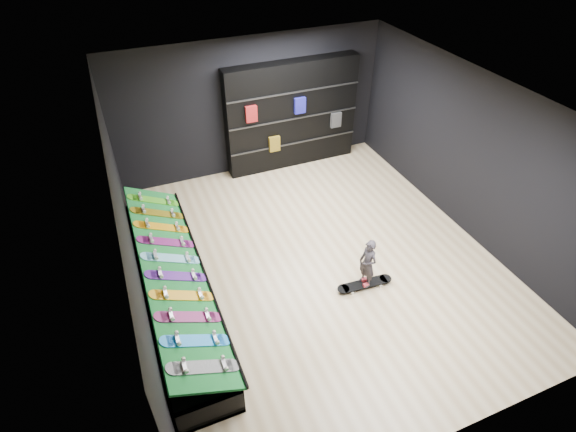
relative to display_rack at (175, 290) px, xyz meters
name	(u,v)px	position (x,y,z in m)	size (l,w,h in m)	color
floor	(318,259)	(2.55, 0.00, -0.25)	(6.00, 7.00, 0.01)	beige
ceiling	(326,103)	(2.55, 0.00, 2.75)	(6.00, 7.00, 0.01)	white
wall_back	(251,107)	(2.55, 3.50, 1.25)	(6.00, 0.02, 3.00)	black
wall_front	(469,369)	(2.55, -3.50, 1.25)	(6.00, 0.02, 3.00)	black
wall_left	(129,238)	(-0.45, 0.00, 1.25)	(0.02, 7.00, 3.00)	black
wall_right	(471,155)	(5.55, 0.00, 1.25)	(0.02, 7.00, 3.00)	black
display_rack	(175,290)	(0.00, 0.00, 0.00)	(0.90, 4.50, 0.50)	black
turf_ramp	(173,268)	(0.05, 0.00, 0.46)	(1.00, 4.50, 0.04)	#0F6022
back_shelving	(292,115)	(3.43, 3.32, 0.97)	(3.04, 0.36, 2.43)	black
floor_skateboard	(365,285)	(2.99, -0.91, -0.21)	(0.98, 0.22, 0.09)	black
child	(367,272)	(2.99, -0.91, 0.11)	(0.21, 0.15, 0.55)	black
display_board_0	(204,367)	(0.06, -1.90, 0.49)	(0.98, 0.22, 0.09)	black
display_board_1	(196,341)	(0.06, -1.48, 0.49)	(0.98, 0.22, 0.09)	blue
display_board_2	(189,317)	(0.06, -1.06, 0.49)	(0.98, 0.22, 0.09)	#E5198C
display_board_3	(182,295)	(0.06, -0.63, 0.49)	(0.98, 0.22, 0.09)	yellow
display_board_4	(177,276)	(0.06, -0.21, 0.49)	(0.98, 0.22, 0.09)	purple
display_board_5	(171,258)	(0.06, 0.21, 0.49)	(0.98, 0.22, 0.09)	#0CB2E5
display_board_6	(166,242)	(0.06, 0.63, 0.49)	(0.98, 0.22, 0.09)	#2626BF
display_board_7	(162,227)	(0.06, 1.06, 0.49)	(0.98, 0.22, 0.09)	orange
display_board_8	(158,213)	(0.06, 1.48, 0.49)	(0.98, 0.22, 0.09)	yellow
display_board_9	(154,200)	(0.06, 1.90, 0.49)	(0.98, 0.22, 0.09)	green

